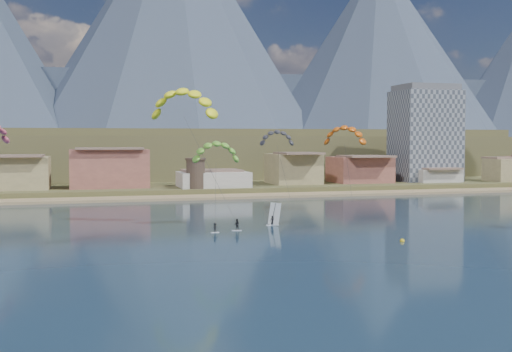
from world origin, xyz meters
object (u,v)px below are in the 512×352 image
(apartment_tower, at_px, (425,134))
(kitesurfer_green, at_px, (216,149))
(watchtower, at_px, (196,173))
(buoy, at_px, (402,241))
(windsurfer, at_px, (273,218))
(kitesurfer_yellow, at_px, (184,99))

(apartment_tower, height_order, kitesurfer_green, apartment_tower)
(watchtower, bearing_deg, buoy, -79.36)
(apartment_tower, bearing_deg, kitesurfer_green, -138.90)
(apartment_tower, xyz_separation_m, windsurfer, (-77.02, -78.77, -16.52))
(watchtower, height_order, buoy, watchtower)
(kitesurfer_green, relative_size, windsurfer, 4.14)
(windsurfer, bearing_deg, kitesurfer_yellow, 155.47)
(windsurfer, distance_m, buoy, 26.61)
(kitesurfer_yellow, distance_m, windsurfer, 27.25)
(apartment_tower, distance_m, kitesurfer_green, 115.47)
(apartment_tower, bearing_deg, watchtower, -170.07)
(watchtower, distance_m, windsurfer, 65.03)
(watchtower, xyz_separation_m, kitesurfer_green, (-6.96, -61.87, 7.43))
(kitesurfer_yellow, bearing_deg, watchtower, 78.21)
(kitesurfer_yellow, distance_m, buoy, 47.15)
(kitesurfer_yellow, relative_size, windsurfer, 6.69)
(apartment_tower, relative_size, windsurfer, 7.85)
(apartment_tower, relative_size, watchtower, 3.72)
(watchtower, distance_m, kitesurfer_yellow, 61.42)
(kitesurfer_yellow, height_order, windsurfer, kitesurfer_yellow)
(buoy, bearing_deg, watchtower, 100.64)
(kitesurfer_green, bearing_deg, buoy, -47.77)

